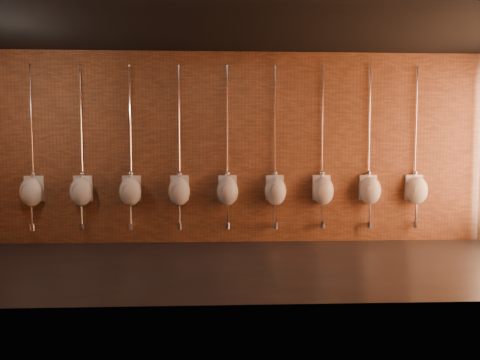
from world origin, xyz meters
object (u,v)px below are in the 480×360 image
(urinal_1, at_px, (81,191))
(urinal_2, at_px, (130,191))
(urinal_0, at_px, (31,191))
(urinal_6, at_px, (323,190))
(urinal_4, at_px, (227,190))
(urinal_8, at_px, (416,189))
(urinal_7, at_px, (370,190))
(urinal_3, at_px, (179,190))
(urinal_5, at_px, (275,190))

(urinal_1, bearing_deg, urinal_2, 0.00)
(urinal_0, relative_size, urinal_6, 1.00)
(urinal_4, bearing_deg, urinal_6, 0.00)
(urinal_1, xyz_separation_m, urinal_8, (5.62, 0.00, 0.00))
(urinal_4, height_order, urinal_8, same)
(urinal_4, bearing_deg, urinal_7, 0.00)
(urinal_4, distance_m, urinal_6, 1.60)
(urinal_3, relative_size, urinal_7, 1.00)
(urinal_2, relative_size, urinal_5, 1.00)
(urinal_1, height_order, urinal_8, same)
(urinal_1, relative_size, urinal_3, 1.00)
(urinal_5, height_order, urinal_7, same)
(urinal_0, bearing_deg, urinal_5, 0.00)
(urinal_6, bearing_deg, urinal_1, 180.00)
(urinal_0, relative_size, urinal_1, 1.00)
(urinal_1, height_order, urinal_3, same)
(urinal_7, bearing_deg, urinal_6, 180.00)
(urinal_1, distance_m, urinal_4, 2.41)
(urinal_2, distance_m, urinal_4, 1.60)
(urinal_0, height_order, urinal_2, same)
(urinal_7, bearing_deg, urinal_2, 180.00)
(urinal_2, height_order, urinal_7, same)
(urinal_1, distance_m, urinal_7, 4.81)
(urinal_8, bearing_deg, urinal_3, 180.00)
(urinal_7, bearing_deg, urinal_3, 180.00)
(urinal_1, distance_m, urinal_2, 0.80)
(urinal_8, bearing_deg, urinal_1, 180.00)
(urinal_3, xyz_separation_m, urinal_6, (2.41, 0.00, 0.00))
(urinal_2, xyz_separation_m, urinal_8, (4.81, 0.00, 0.00))
(urinal_5, xyz_separation_m, urinal_6, (0.80, 0.00, 0.00))
(urinal_8, bearing_deg, urinal_0, 180.00)
(urinal_5, bearing_deg, urinal_6, 0.00)
(urinal_1, xyz_separation_m, urinal_5, (3.21, 0.00, 0.00))
(urinal_4, bearing_deg, urinal_8, 0.00)
(urinal_1, xyz_separation_m, urinal_7, (4.81, 0.00, 0.00))
(urinal_1, relative_size, urinal_7, 1.00)
(urinal_3, height_order, urinal_5, same)
(urinal_1, bearing_deg, urinal_6, 0.00)
(urinal_3, distance_m, urinal_5, 1.60)
(urinal_1, xyz_separation_m, urinal_6, (4.01, 0.00, 0.00))
(urinal_5, bearing_deg, urinal_4, 180.00)
(urinal_2, height_order, urinal_8, same)
(urinal_0, bearing_deg, urinal_6, 0.00)
(urinal_5, distance_m, urinal_6, 0.80)
(urinal_5, bearing_deg, urinal_0, 180.00)
(urinal_1, height_order, urinal_4, same)
(urinal_4, bearing_deg, urinal_2, 180.00)
(urinal_1, bearing_deg, urinal_5, 0.00)
(urinal_1, xyz_separation_m, urinal_3, (1.60, 0.00, 0.00))
(urinal_3, xyz_separation_m, urinal_5, (1.60, 0.00, 0.00))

